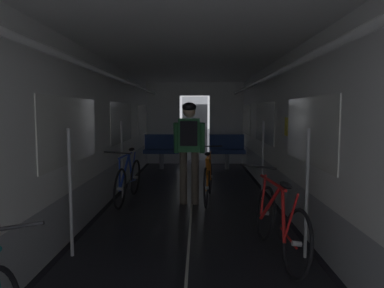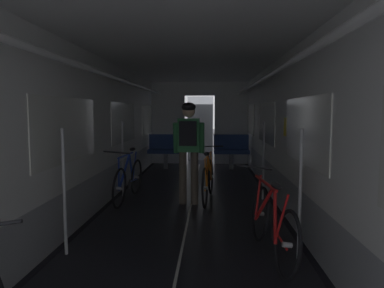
% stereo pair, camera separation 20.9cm
% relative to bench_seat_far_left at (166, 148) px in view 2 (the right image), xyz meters
% --- Properties ---
extents(train_car_shell, '(3.14, 12.34, 2.57)m').
position_rel_bench_seat_far_left_xyz_m(train_car_shell, '(0.90, -4.47, 1.13)').
color(train_car_shell, black).
rests_on(train_car_shell, ground).
extents(bench_seat_far_left, '(0.98, 0.51, 0.95)m').
position_rel_bench_seat_far_left_xyz_m(bench_seat_far_left, '(0.00, 0.00, 0.00)').
color(bench_seat_far_left, gray).
rests_on(bench_seat_far_left, ground).
extents(bench_seat_far_right, '(0.98, 0.51, 0.95)m').
position_rel_bench_seat_far_left_xyz_m(bench_seat_far_right, '(1.80, 0.00, 0.00)').
color(bench_seat_far_right, gray).
rests_on(bench_seat_far_right, ground).
extents(bicycle_red, '(0.51, 1.69, 0.96)m').
position_rel_bench_seat_far_left_xyz_m(bicycle_red, '(1.89, -5.94, -0.19)').
color(bicycle_red, black).
rests_on(bicycle_red, ground).
extents(bicycle_blue, '(0.44, 1.69, 0.94)m').
position_rel_bench_seat_far_left_xyz_m(bicycle_blue, '(-0.21, -3.60, -0.18)').
color(bicycle_blue, black).
rests_on(bicycle_blue, ground).
extents(person_cyclist_aisle, '(0.53, 0.39, 1.73)m').
position_rel_bench_seat_far_left_xyz_m(person_cyclist_aisle, '(0.86, -3.78, 0.50)').
color(person_cyclist_aisle, brown).
rests_on(person_cyclist_aisle, ground).
extents(bicycle_orange_in_aisle, '(0.44, 1.69, 0.94)m').
position_rel_bench_seat_far_left_xyz_m(bicycle_orange_in_aisle, '(1.19, -3.52, -0.18)').
color(bicycle_orange_in_aisle, black).
rests_on(bicycle_orange_in_aisle, ground).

